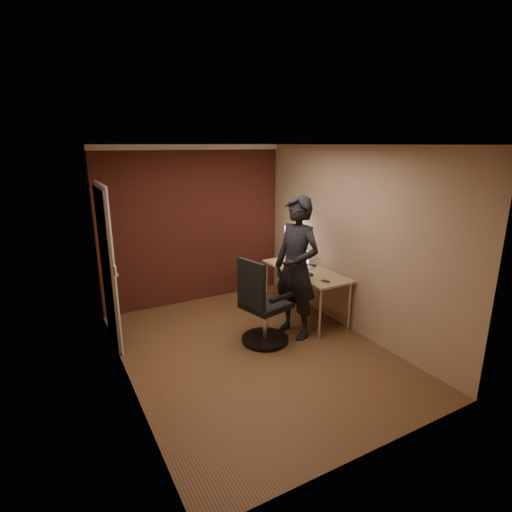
% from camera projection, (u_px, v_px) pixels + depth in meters
% --- Properties ---
extents(room, '(4.00, 4.00, 4.00)m').
position_uv_depth(room, '(186.00, 225.00, 5.83)').
color(room, brown).
rests_on(room, ground).
extents(desk, '(0.60, 1.50, 0.73)m').
position_uv_depth(desk, '(309.00, 277.00, 5.91)').
color(desk, tan).
rests_on(desk, ground).
extents(desk_lamp, '(0.22, 0.22, 0.54)m').
position_uv_depth(desk_lamp, '(294.00, 233.00, 6.29)').
color(desk_lamp, silver).
rests_on(desk_lamp, desk).
extents(laptop, '(0.38, 0.32, 0.23)m').
position_uv_depth(laptop, '(300.00, 263.00, 5.96)').
color(laptop, silver).
rests_on(laptop, desk).
extents(mouse, '(0.09, 0.12, 0.03)m').
position_uv_depth(mouse, '(310.00, 274.00, 5.58)').
color(mouse, black).
rests_on(mouse, desk).
extents(phone, '(0.09, 0.13, 0.01)m').
position_uv_depth(phone, '(326.00, 281.00, 5.34)').
color(phone, black).
rests_on(phone, desk).
extents(wallet, '(0.12, 0.13, 0.02)m').
position_uv_depth(wallet, '(312.00, 265.00, 6.01)').
color(wallet, black).
rests_on(wallet, desk).
extents(office_chair, '(0.62, 0.70, 1.13)m').
position_uv_depth(office_chair, '(261.00, 308.00, 5.07)').
color(office_chair, black).
rests_on(office_chair, ground).
extents(person, '(0.61, 0.78, 1.89)m').
position_uv_depth(person, '(297.00, 268.00, 5.21)').
color(person, black).
rests_on(person, ground).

